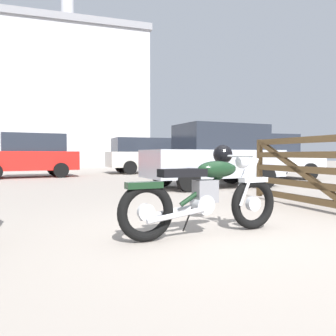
{
  "coord_description": "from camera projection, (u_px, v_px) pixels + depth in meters",
  "views": [
    {
      "loc": [
        -2.23,
        -3.14,
        0.94
      ],
      "look_at": [
        -0.38,
        1.11,
        0.75
      ],
      "focal_mm": 35.95,
      "sensor_mm": 36.0,
      "label": 1
    }
  ],
  "objects": [
    {
      "name": "dark_sedan_left",
      "position": [
        215.0,
        155.0,
        9.58
      ],
      "size": [
        3.92,
        1.86,
        1.78
      ],
      "rotation": [
        0.0,
        0.0,
        3.15
      ],
      "color": "black",
      "rests_on": "ground_plane"
    },
    {
      "name": "red_hatchback_near",
      "position": [
        29.0,
        155.0,
        13.71
      ],
      "size": [
        4.01,
        2.05,
        1.78
      ],
      "rotation": [
        0.0,
        0.0,
        3.22
      ],
      "color": "black",
      "rests_on": "ground_plane"
    },
    {
      "name": "timber_gate",
      "position": [
        310.0,
        168.0,
        5.77
      ],
      "size": [
        0.31,
        2.54,
        1.6
      ],
      "rotation": [
        0.0,
        0.0,
        1.5
      ],
      "color": "brown",
      "rests_on": "ground_plane"
    },
    {
      "name": "vintage_motorcycle",
      "position": [
        207.0,
        192.0,
        3.93
      ],
      "size": [
        2.08,
        0.74,
        1.07
      ],
      "rotation": [
        0.0,
        0.0,
        0.03
      ],
      "color": "black",
      "rests_on": "ground_plane"
    },
    {
      "name": "blue_hatchback_right",
      "position": [
        152.0,
        154.0,
        16.94
      ],
      "size": [
        4.77,
        2.12,
        1.74
      ],
      "rotation": [
        0.0,
        0.0,
        -0.04
      ],
      "color": "black",
      "rests_on": "ground_plane"
    },
    {
      "name": "pale_sedan_back",
      "position": [
        264.0,
        157.0,
        12.56
      ],
      "size": [
        4.35,
        2.25,
        1.67
      ],
      "rotation": [
        0.0,
        0.0,
        -0.1
      ],
      "color": "black",
      "rests_on": "ground_plane"
    },
    {
      "name": "ground_plane",
      "position": [
        238.0,
        237.0,
        3.8
      ],
      "size": [
        80.0,
        80.0,
        0.0
      ],
      "primitive_type": "plane",
      "color": "gray"
    }
  ]
}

